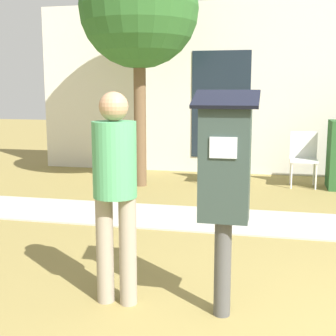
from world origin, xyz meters
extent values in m
cube|color=#B7B2A8|center=(0.00, 2.98, 0.01)|extent=(12.00, 1.10, 0.02)
cube|color=silver|center=(0.00, 6.43, 1.60)|extent=(10.00, 0.24, 3.20)
cube|color=#19232D|center=(-1.40, 6.30, 1.30)|extent=(1.10, 0.02, 2.00)
cylinder|color=#4C4C4C|center=(-0.74, 0.57, 0.35)|extent=(0.12, 0.12, 0.70)
cube|color=#2D3D38|center=(-0.74, 0.57, 1.10)|extent=(0.34, 0.22, 0.80)
cube|color=silver|center=(-0.74, 0.45, 1.22)|extent=(0.18, 0.01, 0.14)
cube|color=black|center=(-0.74, 0.57, 1.53)|extent=(0.44, 0.31, 0.12)
cylinder|color=gray|center=(-1.62, 0.59, 0.41)|extent=(0.13, 0.13, 0.82)
cylinder|color=gray|center=(-1.44, 0.59, 0.41)|extent=(0.13, 0.13, 0.82)
cylinder|color=#4C9E66|center=(-1.53, 0.59, 1.09)|extent=(0.32, 0.32, 0.55)
sphere|color=tan|center=(-1.53, 0.59, 1.48)|extent=(0.21, 0.21, 0.21)
cylinder|color=white|center=(-1.52, 5.08, 0.21)|extent=(0.03, 0.03, 0.42)
cylinder|color=white|center=(-1.14, 5.08, 0.21)|extent=(0.03, 0.03, 0.42)
cylinder|color=white|center=(-1.52, 5.46, 0.21)|extent=(0.03, 0.03, 0.42)
cylinder|color=white|center=(-1.14, 5.46, 0.21)|extent=(0.03, 0.03, 0.42)
cube|color=white|center=(-1.33, 5.27, 0.44)|extent=(0.44, 0.44, 0.04)
cube|color=white|center=(-1.33, 5.47, 0.68)|extent=(0.44, 0.04, 0.44)
cylinder|color=white|center=(-0.10, 5.10, 0.21)|extent=(0.03, 0.03, 0.42)
cylinder|color=white|center=(0.28, 5.10, 0.21)|extent=(0.03, 0.03, 0.42)
cylinder|color=white|center=(-0.10, 5.48, 0.21)|extent=(0.03, 0.03, 0.42)
cylinder|color=white|center=(0.28, 5.48, 0.21)|extent=(0.03, 0.03, 0.42)
cube|color=white|center=(0.09, 5.29, 0.44)|extent=(0.44, 0.44, 0.04)
cube|color=white|center=(0.09, 5.50, 0.68)|extent=(0.44, 0.04, 0.44)
cylinder|color=brown|center=(-2.56, 4.82, 1.10)|extent=(0.20, 0.20, 2.20)
sphere|color=#2D6028|center=(-2.56, 4.82, 2.87)|extent=(1.90, 1.90, 1.90)
camera|label=1|loc=(-0.43, -2.57, 1.60)|focal=50.00mm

